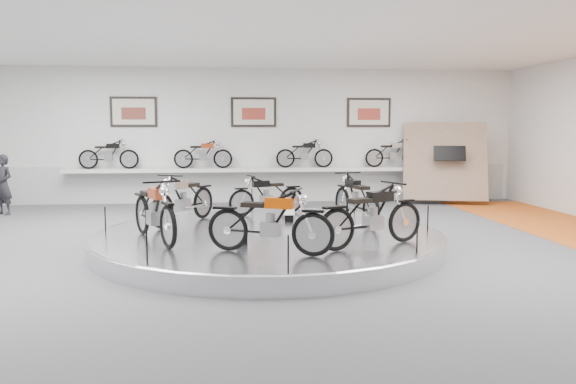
{
  "coord_description": "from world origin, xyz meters",
  "views": [
    {
      "loc": [
        -0.64,
        -9.91,
        2.19
      ],
      "look_at": [
        0.4,
        0.6,
        1.01
      ],
      "focal_mm": 35.0,
      "sensor_mm": 36.0,
      "label": 1
    }
  ],
  "objects": [
    {
      "name": "dado_band",
      "position": [
        0.0,
        6.98,
        0.55
      ],
      "size": [
        15.68,
        0.04,
        1.1
      ],
      "primitive_type": "cube",
      "color": "#BCBCBA",
      "rests_on": "floor"
    },
    {
      "name": "bike_f",
      "position": [
        1.59,
        -1.15,
        0.82
      ],
      "size": [
        1.86,
        1.31,
        1.04
      ],
      "primitive_type": null,
      "rotation": [
        0.0,
        0.0,
        6.72
      ],
      "color": "black",
      "rests_on": "display_platform"
    },
    {
      "name": "ceiling",
      "position": [
        0.0,
        0.0,
        4.0
      ],
      "size": [
        16.0,
        16.0,
        0.0
      ],
      "primitive_type": "plane",
      "rotation": [
        3.14,
        0.0,
        0.0
      ],
      "color": "white",
      "rests_on": "wall_back"
    },
    {
      "name": "shelf_bike_a",
      "position": [
        -4.2,
        6.7,
        1.42
      ],
      "size": [
        1.22,
        0.43,
        0.73
      ],
      "primitive_type": null,
      "color": "black",
      "rests_on": "shelf"
    },
    {
      "name": "shelf_bike_b",
      "position": [
        -1.5,
        6.7,
        1.42
      ],
      "size": [
        1.22,
        0.43,
        0.73
      ],
      "primitive_type": null,
      "color": "maroon",
      "rests_on": "shelf"
    },
    {
      "name": "platform_rim",
      "position": [
        0.0,
        0.3,
        0.27
      ],
      "size": [
        6.4,
        6.4,
        0.1
      ],
      "primitive_type": "torus",
      "color": "#B2B2BA",
      "rests_on": "display_platform"
    },
    {
      "name": "display_platform",
      "position": [
        0.0,
        0.3,
        0.15
      ],
      "size": [
        6.4,
        6.4,
        0.3
      ],
      "primitive_type": "cylinder",
      "color": "silver",
      "rests_on": "floor"
    },
    {
      "name": "shelf_bike_c",
      "position": [
        1.5,
        6.7,
        1.42
      ],
      "size": [
        1.22,
        0.43,
        0.73
      ],
      "primitive_type": null,
      "color": "black",
      "rests_on": "shelf"
    },
    {
      "name": "shelf_bike_d",
      "position": [
        4.2,
        6.7,
        1.42
      ],
      "size": [
        1.22,
        0.43,
        0.73
      ],
      "primitive_type": null,
      "color": "#B7B7BC",
      "rests_on": "shelf"
    },
    {
      "name": "bike_e",
      "position": [
        -0.09,
        -1.52,
        0.8
      ],
      "size": [
        1.82,
        1.22,
        1.01
      ],
      "primitive_type": null,
      "rotation": [
        0.0,
        0.0,
        5.89
      ],
      "color": "#B63C00",
      "rests_on": "display_platform"
    },
    {
      "name": "display_panel",
      "position": [
        5.6,
        6.1,
        1.25
      ],
      "size": [
        2.56,
        1.52,
        2.3
      ],
      "primitive_type": "cube",
      "rotation": [
        -0.35,
        0.0,
        -0.26
      ],
      "color": "#927761",
      "rests_on": "floor"
    },
    {
      "name": "bike_d",
      "position": [
        -1.97,
        -0.36,
        0.83
      ],
      "size": [
        1.35,
        1.92,
        1.07
      ],
      "primitive_type": null,
      "rotation": [
        0.0,
        0.0,
        5.15
      ],
      "color": "maroon",
      "rests_on": "display_platform"
    },
    {
      "name": "wall_front",
      "position": [
        0.0,
        -7.0,
        2.0
      ],
      "size": [
        16.0,
        0.0,
        16.0
      ],
      "primitive_type": "plane",
      "rotation": [
        -1.57,
        0.0,
        0.0
      ],
      "color": "white",
      "rests_on": "floor"
    },
    {
      "name": "bike_b",
      "position": [
        0.11,
        2.49,
        0.74
      ],
      "size": [
        1.6,
        0.97,
        0.89
      ],
      "primitive_type": null,
      "rotation": [
        0.0,
        0.0,
        3.46
      ],
      "color": "black",
      "rests_on": "display_platform"
    },
    {
      "name": "wall_back",
      "position": [
        0.0,
        7.0,
        2.0
      ],
      "size": [
        16.0,
        0.0,
        16.0
      ],
      "primitive_type": "plane",
      "rotation": [
        1.57,
        0.0,
        0.0
      ],
      "color": "white",
      "rests_on": "floor"
    },
    {
      "name": "bike_a",
      "position": [
        1.84,
        1.15,
        0.81
      ],
      "size": [
        0.96,
        1.81,
        1.01
      ],
      "primitive_type": null,
      "rotation": [
        0.0,
        0.0,
        1.79
      ],
      "color": "black",
      "rests_on": "display_platform"
    },
    {
      "name": "bike_c",
      "position": [
        -1.63,
        1.45,
        0.81
      ],
      "size": [
        1.42,
        1.8,
        1.02
      ],
      "primitive_type": null,
      "rotation": [
        0.0,
        0.0,
        4.17
      ],
      "color": "#B7B7BC",
      "rests_on": "display_platform"
    },
    {
      "name": "poster_center",
      "position": [
        0.0,
        6.96,
        2.7
      ],
      "size": [
        1.35,
        0.06,
        0.88
      ],
      "primitive_type": "cube",
      "color": "beige",
      "rests_on": "wall_back"
    },
    {
      "name": "shelf",
      "position": [
        0.0,
        6.7,
        1.0
      ],
      "size": [
        11.0,
        0.55,
        0.1
      ],
      "primitive_type": "cube",
      "color": "silver",
      "rests_on": "wall_back"
    },
    {
      "name": "floor",
      "position": [
        0.0,
        0.0,
        0.0
      ],
      "size": [
        16.0,
        16.0,
        0.0
      ],
      "primitive_type": "plane",
      "color": "#525255",
      "rests_on": "ground"
    },
    {
      "name": "poster_left",
      "position": [
        -3.5,
        6.96,
        2.7
      ],
      "size": [
        1.35,
        0.06,
        0.88
      ],
      "primitive_type": "cube",
      "color": "beige",
      "rests_on": "wall_back"
    },
    {
      "name": "poster_right",
      "position": [
        3.5,
        6.96,
        2.7
      ],
      "size": [
        1.35,
        0.06,
        0.88
      ],
      "primitive_type": "cube",
      "color": "beige",
      "rests_on": "wall_back"
    },
    {
      "name": "visitor",
      "position": [
        -6.52,
        5.05,
        0.78
      ],
      "size": [
        0.67,
        0.59,
        1.55
      ],
      "primitive_type": "imported",
      "rotation": [
        0.0,
        0.0,
        -0.47
      ],
      "color": "black",
      "rests_on": "floor"
    }
  ]
}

